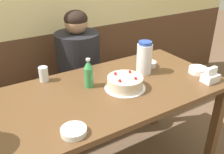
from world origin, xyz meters
TOP-DOWN VIEW (x-y plane):
  - bench_seat at (0.00, 0.83)m, footprint 1.93×0.38m
  - dining_table at (0.00, 0.00)m, footprint 1.49×0.77m
  - birthday_cake at (0.07, -0.05)m, footprint 0.27×0.27m
  - water_pitcher at (0.31, 0.07)m, footprint 0.11×0.11m
  - soju_bottle at (-0.12, 0.10)m, footprint 0.06×0.06m
  - napkin_holder at (0.61, -0.28)m, footprint 0.11×0.08m
  - bowl_soup_white at (0.42, 0.14)m, footprint 0.11×0.11m
  - bowl_rice_small at (-0.40, -0.29)m, footprint 0.13×0.13m
  - bowl_side_dish at (0.65, -0.13)m, footprint 0.13×0.13m
  - glass_water_tall at (-0.35, 0.33)m, footprint 0.06×0.06m
  - person_teal_shirt at (0.05, 0.65)m, footprint 0.38×0.38m

SIDE VIEW (x-z plane):
  - bench_seat at x=0.00m, z-range 0.00..0.44m
  - person_teal_shirt at x=0.05m, z-range -0.01..1.14m
  - dining_table at x=0.00m, z-range 0.29..1.05m
  - bowl_rice_small at x=-0.40m, z-range 0.77..0.80m
  - bowl_soup_white at x=0.42m, z-range 0.77..0.81m
  - bowl_side_dish at x=0.65m, z-range 0.77..0.81m
  - napkin_holder at x=0.61m, z-range 0.75..0.86m
  - birthday_cake at x=0.07m, z-range 0.76..0.85m
  - glass_water_tall at x=-0.35m, z-range 0.77..0.87m
  - soju_bottle at x=-0.12m, z-range 0.76..0.96m
  - water_pitcher at x=0.31m, z-range 0.76..1.00m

